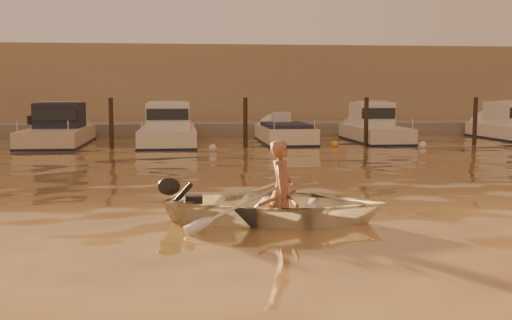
{
  "coord_description": "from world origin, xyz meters",
  "views": [
    {
      "loc": [
        -2.78,
        -11.86,
        2.28
      ],
      "look_at": [
        -1.14,
        2.12,
        0.75
      ],
      "focal_mm": 45.0,
      "sensor_mm": 36.0,
      "label": 1
    }
  ],
  "objects": [
    {
      "name": "fender_e",
      "position": [
        6.83,
        12.73,
        0.1
      ],
      "size": [
        0.3,
        0.3,
        0.3
      ],
      "primitive_type": "sphere",
      "color": "silver",
      "rests_on": "ground_plane"
    },
    {
      "name": "fender_b",
      "position": [
        -6.97,
        13.96,
        0.1
      ],
      "size": [
        0.3,
        0.3,
        0.3
      ],
      "primitive_type": "sphere",
      "color": "#D66119",
      "rests_on": "ground_plane"
    },
    {
      "name": "piling_4",
      "position": [
        9.5,
        13.8,
        0.9
      ],
      "size": [
        0.18,
        0.18,
        2.2
      ],
      "primitive_type": "cylinder",
      "color": "#2D2319",
      "rests_on": "ground_plane"
    },
    {
      "name": "fender_c",
      "position": [
        -1.59,
        12.35,
        0.1
      ],
      "size": [
        0.3,
        0.3,
        0.3
      ],
      "primitive_type": "sphere",
      "color": "silver",
      "rests_on": "ground_plane"
    },
    {
      "name": "quay",
      "position": [
        0.0,
        21.5,
        0.15
      ],
      "size": [
        52.0,
        4.0,
        1.0
      ],
      "primitive_type": "cube",
      "color": "gray",
      "rests_on": "ground_plane"
    },
    {
      "name": "moored_boat_3",
      "position": [
        1.76,
        16.0,
        0.22
      ],
      "size": [
        2.05,
        5.94,
        0.95
      ],
      "primitive_type": null,
      "color": "#F0E5C9",
      "rests_on": "ground_plane"
    },
    {
      "name": "piling_3",
      "position": [
        4.8,
        13.8,
        0.9
      ],
      "size": [
        0.18,
        0.18,
        2.2
      ],
      "primitive_type": "cylinder",
      "color": "#2D2319",
      "rests_on": "ground_plane"
    },
    {
      "name": "moored_boat_1",
      "position": [
        -7.96,
        16.0,
        0.62
      ],
      "size": [
        2.34,
        6.92,
        1.75
      ],
      "primitive_type": null,
      "color": "beige",
      "rests_on": "ground_plane"
    },
    {
      "name": "moored_boat_4",
      "position": [
        5.85,
        16.0,
        0.62
      ],
      "size": [
        1.97,
        6.16,
        1.75
      ],
      "primitive_type": null,
      "color": "beige",
      "rests_on": "ground_plane"
    },
    {
      "name": "oar_starboard",
      "position": [
        -1.09,
        -0.9,
        0.42
      ],
      "size": [
        0.96,
        1.92,
        0.13
      ],
      "primitive_type": "cylinder",
      "rotation": [
        1.54,
        0.0,
        -0.45
      ],
      "color": "brown",
      "rests_on": "dinghy"
    },
    {
      "name": "outboard_motor",
      "position": [
        -2.58,
        -0.48,
        0.28
      ],
      "size": [
        0.97,
        0.63,
        0.7
      ],
      "primitive_type": null,
      "rotation": [
        0.0,
        0.0,
        -0.27
      ],
      "color": "black",
      "rests_on": "dinghy"
    },
    {
      "name": "piling_2",
      "position": [
        -0.2,
        13.8,
        0.9
      ],
      "size": [
        0.18,
        0.18,
        2.2
      ],
      "primitive_type": "cylinder",
      "color": "#2D2319",
      "rests_on": "ground_plane"
    },
    {
      "name": "dinghy",
      "position": [
        -1.14,
        -0.88,
        0.27
      ],
      "size": [
        4.4,
        3.64,
        0.79
      ],
      "primitive_type": "imported",
      "rotation": [
        0.0,
        0.0,
        1.3
      ],
      "color": "white",
      "rests_on": "ground_plane"
    },
    {
      "name": "fender_d",
      "position": [
        3.41,
        13.48,
        0.1
      ],
      "size": [
        0.3,
        0.3,
        0.3
      ],
      "primitive_type": "sphere",
      "color": "orange",
      "rests_on": "ground_plane"
    },
    {
      "name": "waterfront_building",
      "position": [
        0.0,
        27.0,
        2.4
      ],
      "size": [
        46.0,
        7.0,
        4.8
      ],
      "primitive_type": "cube",
      "color": "#9E8466",
      "rests_on": "quay"
    },
    {
      "name": "person",
      "position": [
        -1.04,
        -0.91,
        0.56
      ],
      "size": [
        0.56,
        0.71,
        1.72
      ],
      "primitive_type": "imported",
      "rotation": [
        0.0,
        0.0,
        1.3
      ],
      "color": "#9B624D",
      "rests_on": "dinghy"
    },
    {
      "name": "moored_boat_2",
      "position": [
        -3.33,
        16.0,
        0.62
      ],
      "size": [
        2.3,
        7.7,
        1.75
      ],
      "primitive_type": null,
      "color": "silver",
      "rests_on": "ground_plane"
    },
    {
      "name": "piling_1",
      "position": [
        -5.5,
        13.8,
        0.9
      ],
      "size": [
        0.18,
        0.18,
        2.2
      ],
      "primitive_type": "cylinder",
      "color": "#2D2319",
      "rests_on": "ground_plane"
    },
    {
      "name": "ground_plane",
      "position": [
        0.0,
        0.0,
        0.0
      ],
      "size": [
        160.0,
        160.0,
        0.0
      ],
      "primitive_type": "plane",
      "color": "olive",
      "rests_on": "ground"
    },
    {
      "name": "oar_port",
      "position": [
        -0.9,
        -0.95,
        0.42
      ],
      "size": [
        0.19,
        2.1,
        0.13
      ],
      "primitive_type": "cylinder",
      "rotation": [
        1.54,
        0.0,
        -0.06
      ],
      "color": "brown",
      "rests_on": "dinghy"
    }
  ]
}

